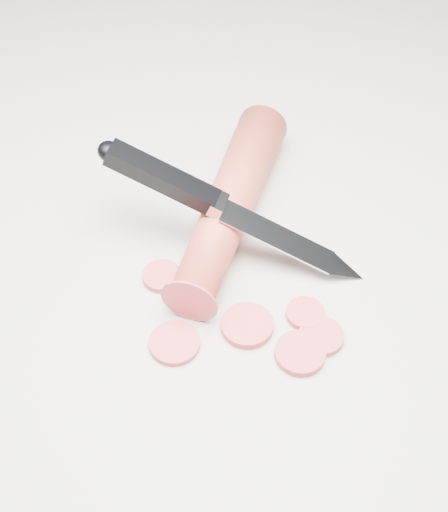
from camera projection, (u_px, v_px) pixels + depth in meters
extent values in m
plane|color=beige|center=(245.00, 281.00, 0.57)|extent=(2.40, 2.40, 0.00)
cylinder|color=red|center=(230.00, 203.00, 0.59)|extent=(0.15, 0.20, 0.04)
cylinder|color=#DB3F46|center=(305.00, 314.00, 0.55)|extent=(0.03, 0.03, 0.01)
cylinder|color=#DB3F46|center=(321.00, 336.00, 0.53)|extent=(0.03, 0.03, 0.01)
cylinder|color=#DB3F46|center=(162.00, 276.00, 0.57)|extent=(0.03, 0.03, 0.01)
cylinder|color=#DB3F46|center=(300.00, 353.00, 0.52)|extent=(0.04, 0.04, 0.01)
cylinder|color=#DB3F46|center=(175.00, 343.00, 0.53)|extent=(0.04, 0.04, 0.01)
cylinder|color=#DB3F46|center=(247.00, 325.00, 0.54)|extent=(0.04, 0.04, 0.01)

